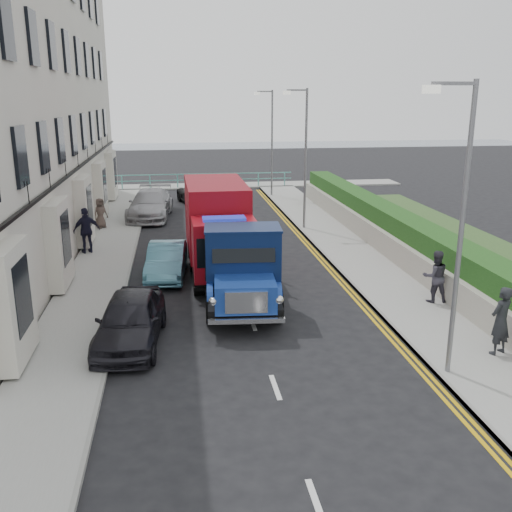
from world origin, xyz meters
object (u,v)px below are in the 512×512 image
Objects in this scene: lamp_near at (458,217)px; lamp_far at (270,137)px; red_lorry at (218,226)px; lamp_mid at (303,151)px; bedford_lorry at (243,273)px; pedestrian_east_near at (501,321)px; parked_car_front at (130,320)px.

lamp_near and lamp_far have the same top height.
lamp_near is 10.79m from red_lorry.
lamp_mid is at bearing -90.00° from lamp_far.
lamp_mid is at bearing 72.50° from bedford_lorry.
lamp_near is 26.00m from lamp_far.
red_lorry is at bearing -77.01° from pedestrian_east_near.
lamp_mid reaches higher than red_lorry.
pedestrian_east_near is at bearing -83.01° from lamp_mid.
lamp_far is 3.81× the size of pedestrian_east_near.
red_lorry is at bearing 70.73° from parked_car_front.
red_lorry is at bearing -106.13° from lamp_far.
bedford_lorry is (-4.35, -10.94, -2.73)m from lamp_mid.
pedestrian_east_near is at bearing -85.77° from lamp_far.
red_lorry is (-0.45, 4.36, 0.55)m from bedford_lorry.
parked_car_front is at bearing -115.16° from red_lorry.
bedford_lorry reaches higher than parked_car_front.
red_lorry reaches higher than parked_car_front.
lamp_far is at bearing 90.00° from lamp_near.
lamp_near and lamp_mid have the same top height.
lamp_near is at bearing -90.00° from lamp_mid.
pedestrian_east_near is at bearing -8.03° from parked_car_front.
lamp_mid is at bearing 90.00° from lamp_near.
red_lorry is 3.57× the size of pedestrian_east_near.
lamp_far is 25.48m from pedestrian_east_near.
red_lorry reaches higher than bedford_lorry.
pedestrian_east_near is (1.87, -25.24, -2.96)m from lamp_far.
lamp_near is 1.17× the size of bedford_lorry.
bedford_lorry is (-4.35, 5.06, -2.73)m from lamp_near.
pedestrian_east_near is (1.87, -15.24, -2.96)m from lamp_mid.
parked_car_front is at bearing -37.76° from pedestrian_east_near.
lamp_mid reaches higher than bedford_lorry.
lamp_near is 7.21m from bedford_lorry.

